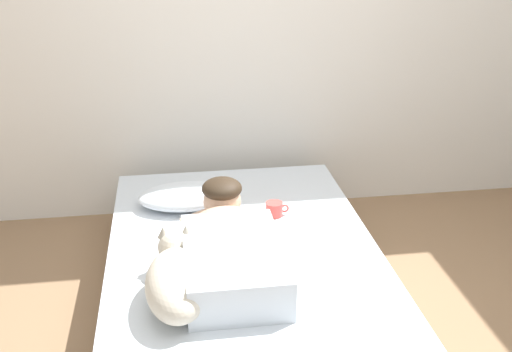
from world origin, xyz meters
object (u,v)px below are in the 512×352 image
Objects in this scene: coffee_cup at (274,209)px; dog at (177,279)px; person_lying at (230,245)px; cell_phone at (233,296)px; pillow at (186,196)px; bed at (245,281)px.

dog is at bearing -127.23° from coffee_cup.
coffee_cup is (0.28, 0.46, -0.07)m from person_lying.
dog is at bearing 177.20° from cell_phone.
pillow is 4.16× the size of coffee_cup.
pillow is 0.67m from person_lying.
person_lying is 1.60× the size of dog.
bed is 0.41m from cell_phone.
coffee_cup is 0.89× the size of cell_phone.
coffee_cup is 0.77m from cell_phone.
person_lying is 0.54m from coffee_cup.
bed is 3.54× the size of dog.
dog is 0.25m from cell_phone.
cell_phone reaches higher than bed.
coffee_cup is at bearing 59.08° from bed.
pillow is 0.91m from cell_phone.
coffee_cup reaches higher than cell_phone.
coffee_cup is (0.20, 0.34, 0.21)m from bed.
person_lying reaches higher than bed.
person_lying reaches higher than dog.
pillow is 0.49m from coffee_cup.
person_lying is at bearing -121.90° from coffee_cup.
cell_phone is (-0.02, -0.25, -0.10)m from person_lying.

